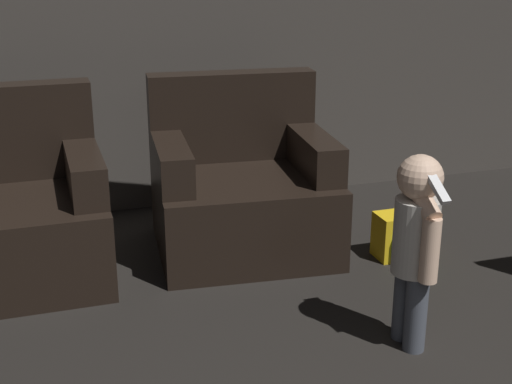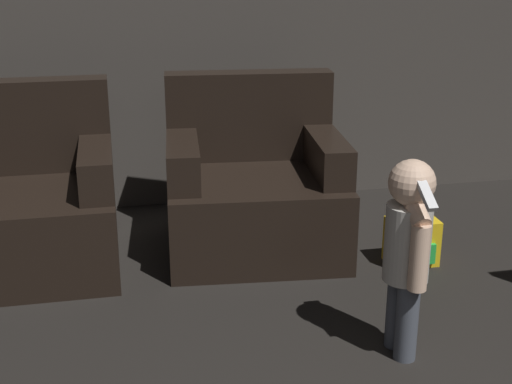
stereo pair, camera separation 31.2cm
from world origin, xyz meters
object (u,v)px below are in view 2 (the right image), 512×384
person_toddler (408,243)px  toy_backpack (412,242)px  armchair_right (254,190)px  armchair_left (23,206)px

person_toddler → toy_backpack: person_toddler is taller
armchair_right → toy_backpack: armchair_right is taller
armchair_left → person_toddler: 1.95m
armchair_left → armchair_right: 1.18m
toy_backpack → person_toddler: bearing=-116.0°
toy_backpack → armchair_left: bearing=168.5°
person_toddler → armchair_right: bearing=-162.9°
armchair_right → armchair_left: bearing=-174.7°
person_toddler → armchair_left: bearing=-127.1°
armchair_left → toy_backpack: bearing=-11.4°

